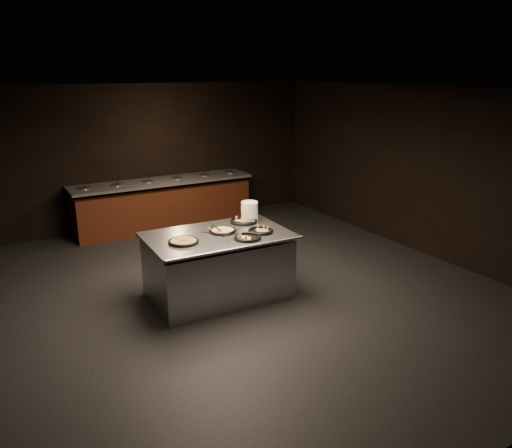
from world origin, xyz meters
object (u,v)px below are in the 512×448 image
at_px(serving_counter, 218,267).
at_px(pan_veggie_whole, 183,241).
at_px(pan_cheese_whole, 223,231).
at_px(plate_stack, 250,211).

xyz_separation_m(serving_counter, pan_veggie_whole, (-0.55, -0.10, 0.52)).
bearing_deg(pan_cheese_whole, plate_stack, 27.11).
height_order(plate_stack, pan_cheese_whole, plate_stack).
height_order(serving_counter, pan_veggie_whole, pan_veggie_whole).
xyz_separation_m(serving_counter, plate_stack, (0.72, 0.36, 0.64)).
distance_m(plate_stack, pan_cheese_whole, 0.70).
relative_size(serving_counter, pan_cheese_whole, 5.22).
height_order(pan_veggie_whole, pan_cheese_whole, same).
distance_m(pan_veggie_whole, pan_cheese_whole, 0.67).
height_order(plate_stack, pan_veggie_whole, plate_stack).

